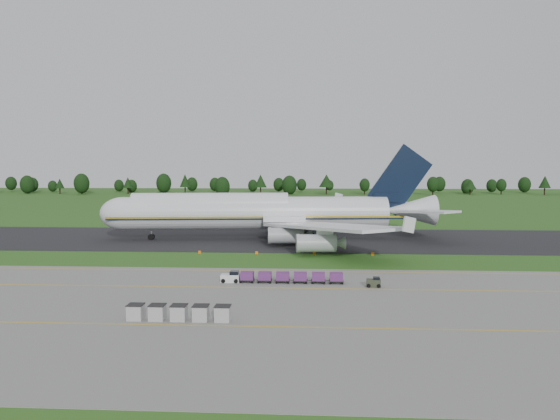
# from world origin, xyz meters

# --- Properties ---
(ground) EXTENTS (600.00, 600.00, 0.00)m
(ground) POSITION_xyz_m (0.00, 0.00, 0.00)
(ground) COLOR #275319
(ground) RESTS_ON ground
(apron) EXTENTS (300.00, 52.00, 0.06)m
(apron) POSITION_xyz_m (0.00, -34.00, 0.03)
(apron) COLOR slate
(apron) RESTS_ON ground
(taxiway) EXTENTS (300.00, 40.00, 0.08)m
(taxiway) POSITION_xyz_m (0.00, 28.00, 0.04)
(taxiway) COLOR black
(taxiway) RESTS_ON ground
(apron_markings) EXTENTS (300.00, 30.20, 0.01)m
(apron_markings) POSITION_xyz_m (0.00, -26.98, 0.06)
(apron_markings) COLOR #CDA10C
(apron_markings) RESTS_ON apron
(tree_line) EXTENTS (529.94, 22.40, 11.83)m
(tree_line) POSITION_xyz_m (-16.37, 220.93, 6.23)
(tree_line) COLOR black
(tree_line) RESTS_ON ground
(aircraft) EXTENTS (77.74, 75.21, 21.78)m
(aircraft) POSITION_xyz_m (-0.23, 27.94, 6.22)
(aircraft) COLOR silver
(aircraft) RESTS_ON ground
(baggage_train) EXTENTS (17.63, 1.60, 1.54)m
(baggage_train) POSITION_xyz_m (6.57, -18.61, 0.90)
(baggage_train) COLOR silver
(baggage_train) RESTS_ON apron
(utility_cart) EXTENTS (2.02, 1.36, 1.07)m
(utility_cart) POSITION_xyz_m (19.64, -20.56, 0.58)
(utility_cart) COLOR #303727
(utility_cart) RESTS_ON apron
(uld_row) EXTENTS (11.32, 1.72, 1.70)m
(uld_row) POSITION_xyz_m (-3.37, -38.25, 0.91)
(uld_row) COLOR #A4A4A4
(uld_row) RESTS_ON apron
(edge_markers) EXTENTS (33.31, 0.30, 0.60)m
(edge_markers) POSITION_xyz_m (6.12, 6.25, 0.27)
(edge_markers) COLOR orange
(edge_markers) RESTS_ON ground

